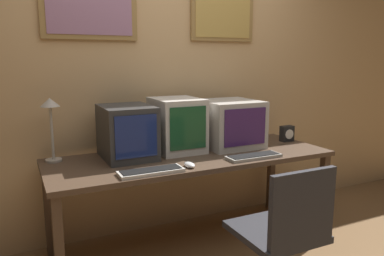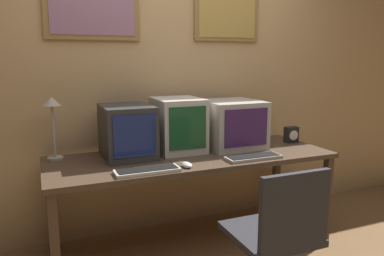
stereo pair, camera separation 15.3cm
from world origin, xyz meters
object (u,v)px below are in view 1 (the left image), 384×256
Objects in this scene: monitor_center at (177,125)px; office_chair at (281,246)px; desk_clock at (287,134)px; desk_lamp at (50,114)px; monitor_left at (127,132)px; monitor_right at (229,123)px; mouse_near_keyboard at (189,165)px; keyboard_main at (151,171)px; keyboard_side at (254,156)px.

office_chair is at bearing -79.01° from monitor_center.
desk_lamp is (-1.92, 0.20, 0.27)m from desk_clock.
monitor_center is at bearing 100.99° from office_chair.
monitor_left reaches higher than office_chair.
mouse_near_keyboard is at bearing -143.36° from monitor_right.
desk_clock is at bearing -5.95° from desk_lamp.
keyboard_main and keyboard_side have the same top height.
desk_lamp reaches higher than monitor_center.
keyboard_side is (0.80, 0.02, -0.00)m from keyboard_main.
office_chair is (0.31, -0.59, -0.38)m from mouse_near_keyboard.
office_chair is (0.20, -1.05, -0.57)m from monitor_center.
monitor_left is 0.94m from keyboard_side.
desk_clock reaches higher than keyboard_main.
monitor_left is at bearing 121.03° from office_chair.
keyboard_side is 0.52m from mouse_near_keyboard.
desk_lamp is at bearing 173.94° from monitor_center.
mouse_near_keyboard is at bearing 2.92° from keyboard_main.
desk_lamp reaches higher than desk_clock.
monitor_center is 1.02m from desk_clock.
monitor_center reaches higher than keyboard_main.
monitor_left reaches higher than keyboard_main.
keyboard_side is at bearing -47.20° from monitor_center.
desk_lamp reaches higher than keyboard_side.
monitor_right is 1.13× the size of keyboard_side.
keyboard_main is 0.84m from desk_lamp.
monitor_left reaches higher than mouse_near_keyboard.
office_chair reaches higher than desk_clock.
keyboard_main is (-0.38, -0.47, -0.19)m from monitor_center.
desk_lamp reaches higher than keyboard_main.
desk_clock is at bearing -2.94° from monitor_left.
desk_lamp reaches higher than monitor_left.
keyboard_side is at bearing -149.72° from desk_clock.
office_chair is (1.11, -1.14, -0.69)m from desk_lamp.
office_chair is at bearing -109.48° from keyboard_side.
monitor_center is 0.64m from keyboard_main.
keyboard_main is 3.81× the size of mouse_near_keyboard.
mouse_near_keyboard is (-0.56, -0.42, -0.17)m from monitor_right.
monitor_center is 0.48× the size of office_chair.
monitor_center is at bearing 50.63° from keyboard_main.
office_chair is at bearing -58.97° from monitor_left.
monitor_center is 0.89× the size of monitor_right.
mouse_near_keyboard is 0.24× the size of desk_lamp.
desk_clock is at bearing 17.50° from mouse_near_keyboard.
monitor_center is 1.00× the size of keyboard_side.
monitor_center is (0.41, 0.03, 0.02)m from monitor_left.
desk_clock is at bearing 14.72° from keyboard_main.
keyboard_side is at bearing -95.64° from monitor_right.
monitor_left is 1.08× the size of keyboard_side.
monitor_left is 1.07× the size of monitor_center.
office_chair is (-0.80, -0.94, -0.43)m from desk_clock.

